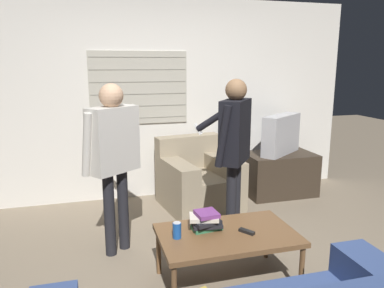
% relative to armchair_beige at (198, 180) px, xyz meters
% --- Properties ---
extents(ground_plane, '(16.00, 16.00, 0.00)m').
position_rel_armchair_beige_xyz_m(ground_plane, '(-0.35, -1.48, -0.33)').
color(ground_plane, '#7F705B').
extents(wall_back, '(5.20, 0.08, 2.55)m').
position_rel_armchair_beige_xyz_m(wall_back, '(-0.36, 0.55, 0.95)').
color(wall_back, silver).
rests_on(wall_back, ground_plane).
extents(armchair_beige, '(0.97, 1.00, 0.84)m').
position_rel_armchair_beige_xyz_m(armchair_beige, '(0.00, 0.00, 0.00)').
color(armchair_beige, gray).
rests_on(armchair_beige, ground_plane).
extents(coffee_table, '(1.07, 0.66, 0.44)m').
position_rel_armchair_beige_xyz_m(coffee_table, '(-0.26, -1.69, 0.07)').
color(coffee_table, brown).
rests_on(coffee_table, ground_plane).
extents(tv_stand, '(0.91, 0.57, 0.56)m').
position_rel_armchair_beige_xyz_m(tv_stand, '(1.18, 0.11, -0.05)').
color(tv_stand, '#33281E').
rests_on(tv_stand, ground_plane).
extents(tv, '(0.71, 0.59, 0.52)m').
position_rel_armchair_beige_xyz_m(tv, '(1.18, 0.11, 0.49)').
color(tv, '#B2B2B7').
rests_on(tv, tv_stand).
extents(person_left_standing, '(0.54, 0.83, 1.57)m').
position_rel_armchair_beige_xyz_m(person_left_standing, '(-1.06, -0.91, 0.67)').
color(person_left_standing, black).
rests_on(person_left_standing, ground_plane).
extents(person_right_standing, '(0.49, 0.77, 1.60)m').
position_rel_armchair_beige_xyz_m(person_right_standing, '(0.08, -0.95, 0.69)').
color(person_right_standing, black).
rests_on(person_right_standing, ground_plane).
extents(book_stack, '(0.28, 0.22, 0.16)m').
position_rel_armchair_beige_xyz_m(book_stack, '(-0.40, -1.60, 0.19)').
color(book_stack, '#33754C').
rests_on(book_stack, coffee_table).
extents(soda_can, '(0.07, 0.07, 0.13)m').
position_rel_armchair_beige_xyz_m(soda_can, '(-0.66, -1.67, 0.17)').
color(soda_can, '#194C9E').
rests_on(soda_can, coffee_table).
extents(spare_remote, '(0.11, 0.13, 0.02)m').
position_rel_armchair_beige_xyz_m(spare_remote, '(-0.11, -1.73, 0.12)').
color(spare_remote, black).
rests_on(spare_remote, coffee_table).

